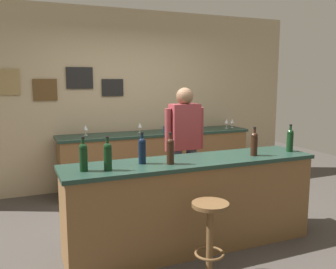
# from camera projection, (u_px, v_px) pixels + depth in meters

# --- Properties ---
(ground_plane) EXTENTS (10.00, 10.00, 0.00)m
(ground_plane) POSITION_uv_depth(u_px,v_px,m) (176.00, 231.00, 4.14)
(ground_plane) COLOR #423D38
(back_wall) EXTENTS (6.00, 0.09, 2.80)m
(back_wall) POSITION_uv_depth(u_px,v_px,m) (124.00, 99.00, 5.77)
(back_wall) COLOR tan
(back_wall) RESTS_ON ground_plane
(bar_counter) EXTENTS (2.62, 0.60, 0.92)m
(bar_counter) POSITION_uv_depth(u_px,v_px,m) (192.00, 203.00, 3.71)
(bar_counter) COLOR brown
(bar_counter) RESTS_ON ground_plane
(side_counter) EXTENTS (3.05, 0.56, 0.90)m
(side_counter) POSITION_uv_depth(u_px,v_px,m) (157.00, 160.00, 5.73)
(side_counter) COLOR brown
(side_counter) RESTS_ON ground_plane
(bartender) EXTENTS (0.52, 0.21, 1.62)m
(bartender) POSITION_uv_depth(u_px,v_px,m) (184.00, 143.00, 4.50)
(bartender) COLOR #384766
(bartender) RESTS_ON ground_plane
(bar_stool) EXTENTS (0.32, 0.32, 0.68)m
(bar_stool) POSITION_uv_depth(u_px,v_px,m) (210.00, 227.00, 3.11)
(bar_stool) COLOR brown
(bar_stool) RESTS_ON ground_plane
(wine_bottle_a) EXTENTS (0.07, 0.07, 0.31)m
(wine_bottle_a) POSITION_uv_depth(u_px,v_px,m) (83.00, 156.00, 3.16)
(wine_bottle_a) COLOR black
(wine_bottle_a) RESTS_ON bar_counter
(wine_bottle_b) EXTENTS (0.07, 0.07, 0.31)m
(wine_bottle_b) POSITION_uv_depth(u_px,v_px,m) (108.00, 155.00, 3.19)
(wine_bottle_b) COLOR black
(wine_bottle_b) RESTS_ON bar_counter
(wine_bottle_c) EXTENTS (0.07, 0.07, 0.31)m
(wine_bottle_c) POSITION_uv_depth(u_px,v_px,m) (142.00, 150.00, 3.45)
(wine_bottle_c) COLOR black
(wine_bottle_c) RESTS_ON bar_counter
(wine_bottle_d) EXTENTS (0.07, 0.07, 0.31)m
(wine_bottle_d) POSITION_uv_depth(u_px,v_px,m) (170.00, 150.00, 3.43)
(wine_bottle_d) COLOR black
(wine_bottle_d) RESTS_ON bar_counter
(wine_bottle_e) EXTENTS (0.07, 0.07, 0.31)m
(wine_bottle_e) POSITION_uv_depth(u_px,v_px,m) (254.00, 143.00, 3.81)
(wine_bottle_e) COLOR black
(wine_bottle_e) RESTS_ON bar_counter
(wine_bottle_f) EXTENTS (0.07, 0.07, 0.31)m
(wine_bottle_f) POSITION_uv_depth(u_px,v_px,m) (290.00, 139.00, 4.02)
(wine_bottle_f) COLOR black
(wine_bottle_f) RESTS_ON bar_counter
(wine_glass_a) EXTENTS (0.07, 0.07, 0.16)m
(wine_glass_a) POSITION_uv_depth(u_px,v_px,m) (86.00, 128.00, 5.32)
(wine_glass_a) COLOR silver
(wine_glass_a) RESTS_ON side_counter
(wine_glass_b) EXTENTS (0.07, 0.07, 0.16)m
(wine_glass_b) POSITION_uv_depth(u_px,v_px,m) (140.00, 126.00, 5.58)
(wine_glass_b) COLOR silver
(wine_glass_b) RESTS_ON side_counter
(wine_glass_c) EXTENTS (0.07, 0.07, 0.16)m
(wine_glass_c) POSITION_uv_depth(u_px,v_px,m) (227.00, 122.00, 6.10)
(wine_glass_c) COLOR silver
(wine_glass_c) RESTS_ON side_counter
(wine_glass_d) EXTENTS (0.07, 0.07, 0.16)m
(wine_glass_d) POSITION_uv_depth(u_px,v_px,m) (232.00, 121.00, 6.14)
(wine_glass_d) COLOR silver
(wine_glass_d) RESTS_ON side_counter
(coffee_mug) EXTENTS (0.13, 0.08, 0.09)m
(coffee_mug) POSITION_uv_depth(u_px,v_px,m) (166.00, 129.00, 5.63)
(coffee_mug) COLOR #336699
(coffee_mug) RESTS_ON side_counter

